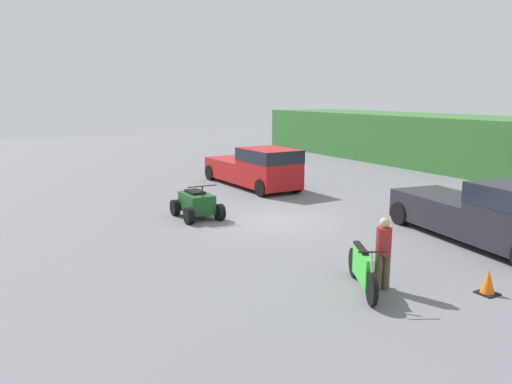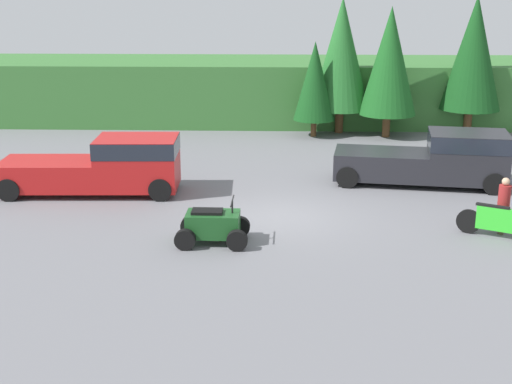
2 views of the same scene
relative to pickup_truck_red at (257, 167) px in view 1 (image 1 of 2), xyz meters
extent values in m
plane|color=slate|center=(5.76, -2.46, -1.01)|extent=(80.00, 80.00, 0.00)
cube|color=red|center=(1.02, 0.04, 0.06)|extent=(2.75, 2.05, 1.72)
cube|color=#1E232D|center=(1.02, 0.04, 0.63)|extent=(2.77, 2.07, 0.55)
cube|color=red|center=(-1.97, -0.07, -0.33)|extent=(3.35, 2.07, 0.93)
cylinder|color=black|center=(1.83, 0.96, -0.63)|extent=(0.77, 0.31, 0.76)
cylinder|color=black|center=(1.90, -0.83, -0.63)|extent=(0.77, 0.31, 0.76)
cylinder|color=black|center=(-3.14, 0.79, -0.63)|extent=(0.77, 0.31, 0.76)
cylinder|color=black|center=(-3.08, -1.00, -0.63)|extent=(0.77, 0.31, 0.76)
cube|color=#232328|center=(9.44, 1.65, -0.33)|extent=(3.51, 2.40, 0.93)
cylinder|color=black|center=(8.44, 2.70, -0.63)|extent=(0.80, 0.38, 0.76)
cylinder|color=black|center=(8.19, 0.93, -0.63)|extent=(0.80, 0.38, 0.76)
cylinder|color=black|center=(12.73, -4.42, -0.66)|extent=(0.67, 0.41, 0.70)
cylinder|color=black|center=(11.25, -3.65, -0.66)|extent=(0.67, 0.41, 0.70)
cube|color=green|center=(11.99, -4.04, -0.46)|extent=(1.18, 0.72, 0.67)
cylinder|color=#B7B7BC|center=(12.68, -4.40, -0.27)|extent=(0.28, 0.18, 0.76)
cylinder|color=black|center=(12.68, -4.40, 0.12)|extent=(0.31, 0.55, 0.04)
cube|color=black|center=(11.80, -3.94, -0.10)|extent=(0.88, 0.55, 0.06)
cylinder|color=black|center=(4.70, -4.13, -0.72)|extent=(0.57, 0.23, 0.57)
cylinder|color=black|center=(4.68, -5.26, -0.72)|extent=(0.57, 0.23, 0.57)
cylinder|color=black|center=(3.29, -4.10, -0.72)|extent=(0.57, 0.23, 0.57)
cylinder|color=black|center=(3.28, -5.24, -0.72)|extent=(0.57, 0.23, 0.57)
cube|color=#194C1E|center=(3.99, -4.68, -0.47)|extent=(1.47, 0.89, 0.66)
cylinder|color=black|center=(4.53, -4.69, 0.04)|extent=(0.05, 0.05, 0.35)
cylinder|color=black|center=(4.53, -4.69, 0.21)|extent=(0.05, 1.06, 0.04)
cube|color=black|center=(3.83, -4.68, -0.10)|extent=(0.85, 0.51, 0.08)
cylinder|color=brown|center=(12.22, -3.55, -0.60)|extent=(0.21, 0.21, 0.82)
cylinder|color=brown|center=(12.17, -3.73, -0.60)|extent=(0.21, 0.21, 0.82)
cylinder|color=maroon|center=(12.19, -3.64, 0.12)|extent=(0.43, 0.43, 0.61)
sphere|color=tan|center=(12.19, -3.64, 0.53)|extent=(0.28, 0.28, 0.22)
cube|color=black|center=(13.52, -1.79, -0.99)|extent=(0.42, 0.42, 0.03)
cone|color=orange|center=(13.52, -1.79, -0.73)|extent=(0.32, 0.32, 0.55)
camera|label=1|loc=(20.04, -11.23, 3.28)|focal=35.00mm
camera|label=2|loc=(5.77, -23.16, 5.99)|focal=50.00mm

